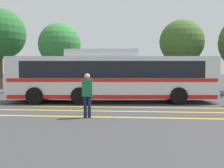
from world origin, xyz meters
The scene contains 11 objects.
ground_plane centered at (0.00, 0.00, 0.00)m, with size 220.00×220.00×0.00m, color #38383A.
lane_strip_0 centered at (-0.18, -2.40, 0.00)m, with size 0.20×32.30×0.01m, color gold.
lane_strip_1 centered at (-0.18, -3.80, 0.00)m, with size 0.20×32.30×0.01m, color gold.
lane_strip_2 centered at (-0.18, -5.40, 0.00)m, with size 0.20×32.30×0.01m, color gold.
curb_strip centered at (-0.18, 5.34, 0.07)m, with size 40.30×0.36×0.15m, color #99999E.
transit_bus centered at (-0.20, -0.20, 1.60)m, with size 12.76×3.56×3.20m.
parked_car_1 centered at (-5.91, 3.24, 0.76)m, with size 4.30×2.18×1.51m.
pedestrian_1 centered at (-0.71, -5.61, 1.06)m, with size 0.44×0.26×1.84m.
tree_1 centered at (5.35, 7.75, 4.48)m, with size 3.95×3.95×6.47m.
tree_2 centered at (-12.60, 9.72, 5.69)m, with size 5.16×5.16×8.28m.
tree_3 centered at (-5.88, 8.00, 4.40)m, with size 3.99×3.99×6.41m.
Camera 1 is at (1.28, -16.25, 1.98)m, focal length 42.00 mm.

